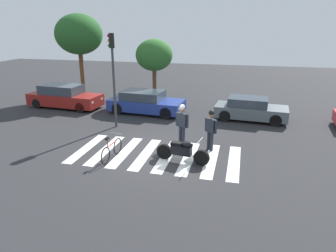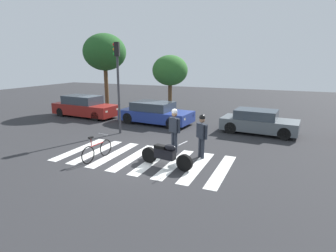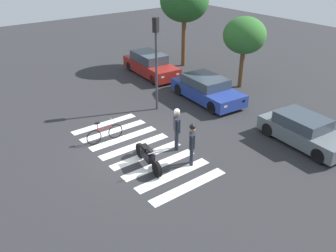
{
  "view_description": "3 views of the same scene",
  "coord_description": "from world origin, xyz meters",
  "px_view_note": "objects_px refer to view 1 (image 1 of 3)",
  "views": [
    {
      "loc": [
        3.25,
        -11.37,
        5.18
      ],
      "look_at": [
        0.33,
        0.68,
        1.06
      ],
      "focal_mm": 33.32,
      "sensor_mm": 36.0,
      "label": 1
    },
    {
      "loc": [
        5.06,
        -9.28,
        3.82
      ],
      "look_at": [
        0.35,
        1.69,
        1.01
      ],
      "focal_mm": 29.89,
      "sensor_mm": 36.0,
      "label": 2
    },
    {
      "loc": [
        11.01,
        -6.98,
        7.8
      ],
      "look_at": [
        0.9,
        0.78,
        1.29
      ],
      "focal_mm": 38.28,
      "sensor_mm": 36.0,
      "label": 3
    }
  ],
  "objects_px": {
    "police_motorcycle": "(182,151)",
    "leaning_bicycle": "(112,150)",
    "officer_on_foot": "(182,122)",
    "car_blue_hatchback": "(146,102)",
    "car_grey_coupe": "(250,109)",
    "car_maroon_wagon": "(64,97)",
    "traffic_light_pole": "(113,66)",
    "officer_by_motorcycle": "(211,127)"
  },
  "relations": [
    {
      "from": "police_motorcycle",
      "to": "leaning_bicycle",
      "type": "distance_m",
      "value": 2.81
    },
    {
      "from": "officer_on_foot",
      "to": "leaning_bicycle",
      "type": "bearing_deg",
      "value": -139.22
    },
    {
      "from": "car_blue_hatchback",
      "to": "car_grey_coupe",
      "type": "relative_size",
      "value": 1.14
    },
    {
      "from": "police_motorcycle",
      "to": "car_maroon_wagon",
      "type": "height_order",
      "value": "car_maroon_wagon"
    },
    {
      "from": "officer_on_foot",
      "to": "car_blue_hatchback",
      "type": "distance_m",
      "value": 5.62
    },
    {
      "from": "police_motorcycle",
      "to": "officer_on_foot",
      "type": "distance_m",
      "value": 1.86
    },
    {
      "from": "officer_on_foot",
      "to": "traffic_light_pole",
      "type": "height_order",
      "value": "traffic_light_pole"
    },
    {
      "from": "officer_on_foot",
      "to": "officer_by_motorcycle",
      "type": "bearing_deg",
      "value": -12.18
    },
    {
      "from": "car_maroon_wagon",
      "to": "traffic_light_pole",
      "type": "bearing_deg",
      "value": -31.67
    },
    {
      "from": "leaning_bicycle",
      "to": "officer_by_motorcycle",
      "type": "bearing_deg",
      "value": 26.14
    },
    {
      "from": "leaning_bicycle",
      "to": "traffic_light_pole",
      "type": "height_order",
      "value": "traffic_light_pole"
    },
    {
      "from": "car_blue_hatchback",
      "to": "car_grey_coupe",
      "type": "xyz_separation_m",
      "value": [
        6.09,
        -0.0,
        -0.04
      ]
    },
    {
      "from": "officer_on_foot",
      "to": "car_grey_coupe",
      "type": "height_order",
      "value": "officer_on_foot"
    },
    {
      "from": "leaning_bicycle",
      "to": "officer_by_motorcycle",
      "type": "xyz_separation_m",
      "value": [
        3.7,
        1.81,
        0.64
      ]
    },
    {
      "from": "police_motorcycle",
      "to": "leaning_bicycle",
      "type": "bearing_deg",
      "value": -172.19
    },
    {
      "from": "leaning_bicycle",
      "to": "police_motorcycle",
      "type": "bearing_deg",
      "value": 7.81
    },
    {
      "from": "leaning_bicycle",
      "to": "car_blue_hatchback",
      "type": "bearing_deg",
      "value": 96.04
    },
    {
      "from": "officer_on_foot",
      "to": "car_grey_coupe",
      "type": "bearing_deg",
      "value": 57.56
    },
    {
      "from": "police_motorcycle",
      "to": "car_grey_coupe",
      "type": "relative_size",
      "value": 0.53
    },
    {
      "from": "traffic_light_pole",
      "to": "officer_by_motorcycle",
      "type": "bearing_deg",
      "value": -21.61
    },
    {
      "from": "officer_by_motorcycle",
      "to": "car_blue_hatchback",
      "type": "height_order",
      "value": "officer_by_motorcycle"
    },
    {
      "from": "leaning_bicycle",
      "to": "officer_on_foot",
      "type": "distance_m",
      "value": 3.28
    },
    {
      "from": "police_motorcycle",
      "to": "leaning_bicycle",
      "type": "xyz_separation_m",
      "value": [
        -2.78,
        -0.38,
        -0.07
      ]
    },
    {
      "from": "officer_on_foot",
      "to": "officer_by_motorcycle",
      "type": "height_order",
      "value": "officer_on_foot"
    },
    {
      "from": "officer_on_foot",
      "to": "car_maroon_wagon",
      "type": "height_order",
      "value": "officer_on_foot"
    },
    {
      "from": "car_grey_coupe",
      "to": "officer_on_foot",
      "type": "bearing_deg",
      "value": -122.44
    },
    {
      "from": "leaning_bicycle",
      "to": "car_grey_coupe",
      "type": "xyz_separation_m",
      "value": [
        5.38,
        6.74,
        0.23
      ]
    },
    {
      "from": "officer_by_motorcycle",
      "to": "car_maroon_wagon",
      "type": "distance_m",
      "value": 11.03
    },
    {
      "from": "car_grey_coupe",
      "to": "police_motorcycle",
      "type": "bearing_deg",
      "value": -112.19
    },
    {
      "from": "leaning_bicycle",
      "to": "traffic_light_pole",
      "type": "distance_m",
      "value": 4.94
    },
    {
      "from": "leaning_bicycle",
      "to": "car_maroon_wagon",
      "type": "height_order",
      "value": "car_maroon_wagon"
    },
    {
      "from": "police_motorcycle",
      "to": "traffic_light_pole",
      "type": "height_order",
      "value": "traffic_light_pole"
    },
    {
      "from": "officer_on_foot",
      "to": "traffic_light_pole",
      "type": "distance_m",
      "value": 4.7
    },
    {
      "from": "leaning_bicycle",
      "to": "car_maroon_wagon",
      "type": "relative_size",
      "value": 0.35
    },
    {
      "from": "police_motorcycle",
      "to": "officer_by_motorcycle",
      "type": "xyz_separation_m",
      "value": [
        0.91,
        1.43,
        0.57
      ]
    },
    {
      "from": "leaning_bicycle",
      "to": "car_grey_coupe",
      "type": "bearing_deg",
      "value": 51.41
    },
    {
      "from": "car_maroon_wagon",
      "to": "car_grey_coupe",
      "type": "height_order",
      "value": "car_maroon_wagon"
    },
    {
      "from": "leaning_bicycle",
      "to": "car_blue_hatchback",
      "type": "xyz_separation_m",
      "value": [
        -0.71,
        6.74,
        0.27
      ]
    },
    {
      "from": "car_blue_hatchback",
      "to": "police_motorcycle",
      "type": "bearing_deg",
      "value": -61.18
    },
    {
      "from": "leaning_bicycle",
      "to": "car_blue_hatchback",
      "type": "height_order",
      "value": "car_blue_hatchback"
    },
    {
      "from": "leaning_bicycle",
      "to": "officer_on_foot",
      "type": "xyz_separation_m",
      "value": [
        2.42,
        2.09,
        0.72
      ]
    },
    {
      "from": "car_maroon_wagon",
      "to": "leaning_bicycle",
      "type": "bearing_deg",
      "value": -47.68
    }
  ]
}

